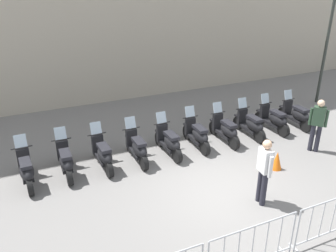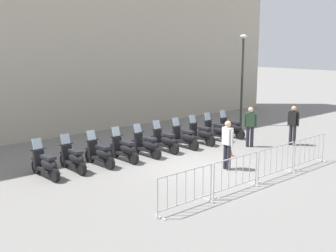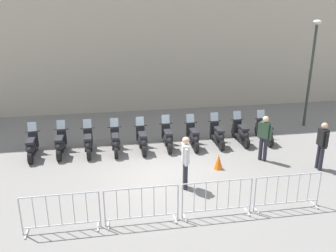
# 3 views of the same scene
# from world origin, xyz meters

# --- Properties ---
(ground_plane) EXTENTS (120.00, 120.00, 0.00)m
(ground_plane) POSITION_xyz_m (0.00, 0.00, 0.00)
(ground_plane) COLOR slate
(building_facade) EXTENTS (28.10, 5.33, 12.61)m
(building_facade) POSITION_xyz_m (-0.97, 9.18, 6.31)
(building_facade) COLOR #B2A893
(building_facade) RESTS_ON ground
(motorcycle_0) EXTENTS (0.62, 1.72, 1.24)m
(motorcycle_0) POSITION_xyz_m (-4.91, 1.99, 0.45)
(motorcycle_0) COLOR black
(motorcycle_0) RESTS_ON ground
(motorcycle_1) EXTENTS (0.56, 1.73, 1.24)m
(motorcycle_1) POSITION_xyz_m (-3.89, 2.16, 0.45)
(motorcycle_1) COLOR black
(motorcycle_1) RESTS_ON ground
(motorcycle_2) EXTENTS (0.61, 1.72, 1.24)m
(motorcycle_2) POSITION_xyz_m (-2.85, 2.22, 0.45)
(motorcycle_2) COLOR black
(motorcycle_2) RESTS_ON ground
(motorcycle_3) EXTENTS (0.58, 1.73, 1.24)m
(motorcycle_3) POSITION_xyz_m (-1.81, 2.28, 0.45)
(motorcycle_3) COLOR black
(motorcycle_3) RESTS_ON ground
(motorcycle_4) EXTENTS (0.61, 1.72, 1.24)m
(motorcycle_4) POSITION_xyz_m (-0.77, 2.38, 0.45)
(motorcycle_4) COLOR black
(motorcycle_4) RESTS_ON ground
(motorcycle_5) EXTENTS (0.56, 1.73, 1.24)m
(motorcycle_5) POSITION_xyz_m (0.25, 2.57, 0.45)
(motorcycle_5) COLOR black
(motorcycle_5) RESTS_ON ground
(motorcycle_6) EXTENTS (0.57, 1.73, 1.24)m
(motorcycle_6) POSITION_xyz_m (1.29, 2.63, 0.45)
(motorcycle_6) COLOR black
(motorcycle_6) RESTS_ON ground
(motorcycle_7) EXTENTS (0.57, 1.73, 1.24)m
(motorcycle_7) POSITION_xyz_m (2.32, 2.76, 0.45)
(motorcycle_7) COLOR black
(motorcycle_7) RESTS_ON ground
(motorcycle_8) EXTENTS (0.60, 1.72, 1.24)m
(motorcycle_8) POSITION_xyz_m (3.35, 2.92, 0.45)
(motorcycle_8) COLOR black
(motorcycle_8) RESTS_ON ground
(motorcycle_9) EXTENTS (0.56, 1.73, 1.24)m
(motorcycle_9) POSITION_xyz_m (4.39, 3.01, 0.45)
(motorcycle_9) COLOR black
(motorcycle_9) RESTS_ON ground
(barrier_segment_0) EXTENTS (1.96, 0.63, 1.07)m
(barrier_segment_0) POSITION_xyz_m (-2.82, -2.73, 0.52)
(barrier_segment_0) COLOR #B2B5B7
(barrier_segment_0) RESTS_ON ground
(barrier_segment_1) EXTENTS (1.96, 0.63, 1.07)m
(barrier_segment_1) POSITION_xyz_m (-0.77, -2.52, 0.52)
(barrier_segment_1) COLOR #B2B5B7
(barrier_segment_1) RESTS_ON ground
(barrier_segment_2) EXTENTS (1.96, 0.63, 1.07)m
(barrier_segment_2) POSITION_xyz_m (1.28, -2.30, 0.52)
(barrier_segment_2) COLOR #B2B5B7
(barrier_segment_2) RESTS_ON ground
(barrier_segment_3) EXTENTS (1.96, 0.63, 1.07)m
(barrier_segment_3) POSITION_xyz_m (3.33, -2.08, 0.52)
(barrier_segment_3) COLOR #B2B5B7
(barrier_segment_3) RESTS_ON ground
(street_lamp) EXTENTS (0.36, 0.36, 4.88)m
(street_lamp) POSITION_xyz_m (6.97, 4.95, 3.02)
(street_lamp) COLOR #2D332D
(street_lamp) RESTS_ON ground
(officer_near_row_end) EXTENTS (0.26, 0.55, 1.73)m
(officer_near_row_end) POSITION_xyz_m (5.45, 0.32, 0.98)
(officer_near_row_end) COLOR #23232D
(officer_near_row_end) RESTS_ON ground
(officer_mid_plaza) EXTENTS (0.23, 0.55, 1.73)m
(officer_mid_plaza) POSITION_xyz_m (0.59, -0.70, 0.98)
(officer_mid_plaza) COLOR #23232D
(officer_mid_plaza) RESTS_ON ground
(officer_by_barriers) EXTENTS (0.42, 0.41, 1.73)m
(officer_by_barriers) POSITION_xyz_m (3.70, 1.18, 0.98)
(officer_by_barriers) COLOR #23232D
(officer_by_barriers) RESTS_ON ground
(traffic_cone) EXTENTS (0.32, 0.32, 0.55)m
(traffic_cone) POSITION_xyz_m (1.92, 0.58, 0.28)
(traffic_cone) COLOR orange
(traffic_cone) RESTS_ON ground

